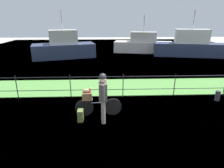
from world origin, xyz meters
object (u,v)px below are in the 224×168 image
(wooden_crate, at_px, (87,96))
(mooring_bollard, at_px, (218,96))
(moored_boat_far, at_px, (190,46))
(moored_boat_near, at_px, (64,48))
(backpack_on_paving, at_px, (81,115))
(moored_boat_mid, at_px, (143,45))
(terrier_dog, at_px, (88,90))
(cyclist_person, at_px, (103,94))
(bicycle_main, at_px, (98,107))

(wooden_crate, distance_m, mooring_bollard, 5.48)
(wooden_crate, bearing_deg, moored_boat_far, 52.68)
(moored_boat_far, bearing_deg, mooring_bollard, -107.23)
(mooring_bollard, relative_size, moored_boat_near, 0.08)
(backpack_on_paving, relative_size, moored_boat_mid, 0.07)
(wooden_crate, xyz_separation_m, moored_boat_near, (-2.90, 10.78, 0.11))
(mooring_bollard, height_order, moored_boat_near, moored_boat_near)
(backpack_on_paving, bearing_deg, moored_boat_mid, -18.34)
(terrier_dog, height_order, cyclist_person, cyclist_person)
(backpack_on_paving, distance_m, moored_boat_near, 11.46)
(wooden_crate, xyz_separation_m, moored_boat_mid, (4.52, 13.24, -0.01))
(backpack_on_paving, bearing_deg, bicycle_main, -57.31)
(cyclist_person, distance_m, mooring_bollard, 5.09)
(moored_boat_near, relative_size, moored_boat_mid, 0.94)
(moored_boat_near, xyz_separation_m, moored_boat_mid, (7.42, 2.46, -0.12))
(moored_boat_near, height_order, moored_boat_mid, moored_boat_near)
(mooring_bollard, distance_m, moored_boat_mid, 12.14)
(cyclist_person, bearing_deg, backpack_on_paving, 173.66)
(wooden_crate, xyz_separation_m, terrier_dog, (0.02, 0.00, 0.21))
(moored_boat_near, bearing_deg, terrier_dog, -74.81)
(cyclist_person, height_order, mooring_bollard, cyclist_person)
(bicycle_main, bearing_deg, backpack_on_paving, -148.19)
(mooring_bollard, relative_size, moored_boat_far, 0.06)
(terrier_dog, xyz_separation_m, moored_boat_far, (8.38, 11.02, -0.10))
(cyclist_person, xyz_separation_m, moored_boat_mid, (3.97, 13.66, -0.25))
(backpack_on_paving, bearing_deg, terrier_dog, -34.19)
(mooring_bollard, bearing_deg, moored_boat_near, 130.48)
(bicycle_main, height_order, moored_boat_near, moored_boat_near)
(wooden_crate, bearing_deg, cyclist_person, -37.89)
(moored_boat_far, bearing_deg, wooden_crate, -127.32)
(bicycle_main, height_order, cyclist_person, cyclist_person)
(moored_boat_far, bearing_deg, moored_boat_mid, 150.25)
(mooring_bollard, height_order, moored_boat_mid, moored_boat_mid)
(terrier_dog, bearing_deg, moored_boat_near, 105.19)
(terrier_dog, bearing_deg, backpack_on_paving, -125.08)
(wooden_crate, height_order, moored_boat_near, moored_boat_near)
(mooring_bollard, xyz_separation_m, moored_boat_far, (3.07, 9.89, 0.66))
(moored_boat_near, bearing_deg, moored_boat_far, 1.21)
(cyclist_person, distance_m, backpack_on_paving, 1.11)
(terrier_dog, bearing_deg, mooring_bollard, 12.02)
(bicycle_main, bearing_deg, moored_boat_mid, 72.53)
(bicycle_main, height_order, moored_boat_far, moored_boat_far)
(backpack_on_paving, bearing_deg, mooring_bollard, -74.24)
(wooden_crate, height_order, cyclist_person, cyclist_person)
(terrier_dog, height_order, mooring_bollard, terrier_dog)
(wooden_crate, bearing_deg, bicycle_main, 2.45)
(terrier_dog, relative_size, moored_boat_near, 0.06)
(moored_boat_mid, relative_size, moored_boat_far, 0.90)
(bicycle_main, distance_m, moored_boat_near, 11.26)
(mooring_bollard, bearing_deg, moored_boat_far, 72.77)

